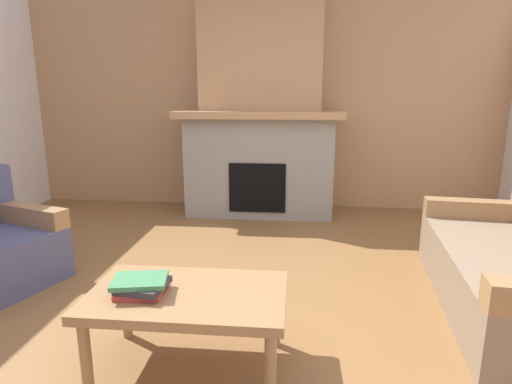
% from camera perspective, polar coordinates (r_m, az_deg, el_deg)
% --- Properties ---
extents(ground, '(9.00, 9.00, 0.00)m').
position_cam_1_polar(ground, '(2.75, -4.45, -17.49)').
color(ground, brown).
extents(wall_back_wood_panel, '(6.00, 0.12, 2.70)m').
position_cam_1_polar(wall_back_wood_panel, '(5.35, 0.97, 12.56)').
color(wall_back_wood_panel, tan).
rests_on(wall_back_wood_panel, ground).
extents(fireplace, '(1.90, 0.82, 2.70)m').
position_cam_1_polar(fireplace, '(4.98, 0.61, 10.37)').
color(fireplace, gray).
rests_on(fireplace, ground).
extents(coffee_table, '(1.00, 0.60, 0.43)m').
position_cam_1_polar(coffee_table, '(2.22, -9.34, -14.57)').
color(coffee_table, '#997047').
rests_on(coffee_table, ground).
extents(book_stack_near_edge, '(0.29, 0.25, 0.08)m').
position_cam_1_polar(book_stack_near_edge, '(2.21, -15.44, -12.26)').
color(book_stack_near_edge, '#B23833').
rests_on(book_stack_near_edge, coffee_table).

